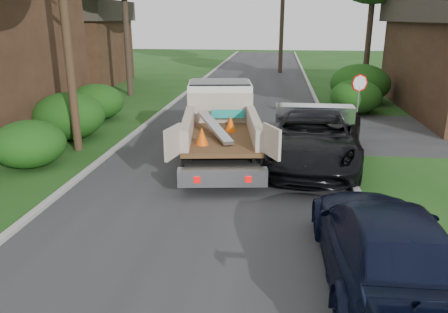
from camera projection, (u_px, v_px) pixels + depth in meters
ground at (201, 214)px, 10.92m from camera, size 120.00×120.00×0.00m
road at (237, 123)px, 20.38m from camera, size 8.00×90.00×0.02m
curb_left at (152, 120)px, 20.83m from camera, size 0.20×90.00×0.12m
curb_right at (327, 124)px, 19.89m from camera, size 0.20×90.00×0.12m
stop_sign at (359, 91)px, 18.30m from camera, size 0.71×0.32×2.48m
utility_pole at (63, 3)px, 14.69m from camera, size 2.42×1.25×10.00m
house_left_far at (71, 41)px, 32.36m from camera, size 7.56×7.56×6.00m
hedge_left_a at (29, 144)px, 14.23m from camera, size 2.34×2.34×1.53m
hedge_left_b at (69, 116)px, 17.53m from camera, size 2.86×2.86×1.87m
hedge_left_c at (96, 102)px, 20.90m from camera, size 2.60×2.60×1.70m
hedge_right_a at (356, 97)px, 22.30m from camera, size 2.60×2.60×1.70m
hedge_right_b at (360, 84)px, 24.98m from camera, size 3.38×3.38×2.21m
flatbed_truck at (220, 118)px, 15.38m from camera, size 3.56×6.77×2.45m
black_pickup at (314, 136)px, 14.54m from camera, size 3.98×6.98×1.84m
navy_suv at (384, 244)px, 7.88m from camera, size 2.30×5.47×1.57m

